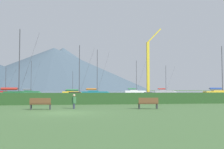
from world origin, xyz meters
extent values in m
plane|color=#517A42|center=(0.00, 0.00, 0.00)|extent=(1000.00, 1000.00, 0.00)
cube|color=#8C9EA3|center=(0.00, 137.00, 0.00)|extent=(320.00, 246.00, 0.00)
cube|color=#284C23|center=(0.00, 11.00, 0.63)|extent=(80.00, 1.20, 1.27)
cube|color=#236B38|center=(-8.66, 28.87, 0.57)|extent=(7.43, 3.48, 1.12)
cone|color=#236B38|center=(-4.63, 28.27, 0.57)|extent=(1.35, 1.12, 0.95)
cube|color=#206032|center=(-9.07, 28.93, 0.97)|extent=(2.88, 2.09, 0.71)
cylinder|color=#333338|center=(-8.06, 28.78, 6.28)|extent=(0.14, 0.14, 11.33)
cylinder|color=#333338|center=(-9.65, 29.02, 1.74)|extent=(3.20, 0.60, 0.12)
cylinder|color=red|center=(-9.65, 29.02, 1.74)|extent=(2.77, 0.85, 0.45)
cylinder|color=#333338|center=(-6.39, 28.53, 6.00)|extent=(3.36, 0.53, 10.77)
cube|color=gold|center=(36.70, 42.55, 0.60)|extent=(7.84, 3.55, 1.19)
cube|color=gold|center=(36.27, 42.61, 1.03)|extent=(3.02, 2.16, 0.76)
cylinder|color=#333338|center=(37.35, 42.47, 6.45)|extent=(0.15, 0.15, 11.60)
cylinder|color=#333338|center=(35.66, 42.69, 1.84)|extent=(3.40, 0.57, 0.13)
cylinder|color=#2847A3|center=(35.66, 42.69, 1.84)|extent=(2.93, 0.84, 0.48)
cube|color=black|center=(1.75, 33.90, 0.49)|extent=(6.19, 2.24, 0.97)
cone|color=black|center=(5.26, 33.83, 0.49)|extent=(1.07, 0.84, 0.82)
cube|color=black|center=(1.40, 33.91, 0.84)|extent=(2.31, 1.52, 0.61)
cylinder|color=#333338|center=(2.28, 33.89, 5.38)|extent=(0.12, 0.12, 9.70)
cylinder|color=#333338|center=(0.90, 33.92, 1.50)|extent=(2.77, 0.16, 0.11)
cylinder|color=#2D7542|center=(0.90, 33.92, 1.50)|extent=(2.36, 0.44, 0.39)
cylinder|color=#333338|center=(3.73, 33.86, 5.14)|extent=(2.92, 0.09, 9.22)
cube|color=#19707A|center=(7.23, 54.36, 0.56)|extent=(7.39, 3.84, 1.11)
cone|color=#19707A|center=(11.16, 53.52, 0.56)|extent=(1.38, 1.17, 0.94)
cube|color=#16646E|center=(6.83, 54.45, 0.96)|extent=(2.91, 2.20, 0.70)
cylinder|color=#333338|center=(7.82, 54.24, 6.55)|extent=(0.14, 0.14, 11.88)
cylinder|color=#333338|center=(6.27, 54.57, 1.71)|extent=(3.12, 0.78, 0.12)
cylinder|color=orange|center=(6.27, 54.57, 1.71)|extent=(2.73, 1.00, 0.44)
cylinder|color=#333338|center=(9.44, 53.89, 6.25)|extent=(3.28, 0.73, 11.29)
cube|color=#9E9EA3|center=(38.34, 86.70, 0.60)|extent=(8.04, 4.27, 1.20)
cone|color=#9E9EA3|center=(42.60, 85.73, 0.60)|extent=(1.51, 1.29, 1.02)
cube|color=gray|center=(37.92, 86.80, 1.04)|extent=(3.18, 2.42, 0.76)
cylinder|color=#333338|center=(38.98, 86.56, 6.02)|extent=(0.15, 0.15, 10.71)
cylinder|color=#333338|center=(37.30, 86.94, 1.86)|extent=(3.38, 0.90, 0.13)
cylinder|color=red|center=(37.30, 86.94, 1.86)|extent=(2.96, 1.12, 0.48)
cylinder|color=#333338|center=(40.74, 86.15, 5.75)|extent=(3.55, 0.85, 10.19)
cube|color=red|center=(-18.86, 65.83, 0.51)|extent=(6.73, 3.02, 1.02)
cone|color=red|center=(-15.18, 65.37, 0.51)|extent=(1.21, 1.00, 0.87)
cube|color=#A52020|center=(-19.23, 65.88, 0.89)|extent=(2.59, 1.85, 0.65)
cylinder|color=#333338|center=(-18.31, 65.76, 4.40)|extent=(0.13, 0.13, 7.67)
cylinder|color=#333338|center=(-19.76, 65.95, 1.58)|extent=(2.92, 0.48, 0.11)
cylinder|color=#2847A3|center=(-19.76, 65.95, 1.58)|extent=(2.52, 0.72, 0.41)
cylinder|color=#333338|center=(-16.79, 65.57, 4.21)|extent=(3.07, 0.41, 7.30)
cube|color=#236B38|center=(-13.56, 80.74, 0.53)|extent=(7.02, 3.51, 1.05)
cone|color=#236B38|center=(-9.79, 80.02, 0.53)|extent=(1.30, 1.09, 0.90)
cube|color=#206032|center=(-13.94, 80.81, 0.91)|extent=(2.75, 2.05, 0.67)
cylinder|color=#333338|center=(-13.00, 80.63, 6.19)|extent=(0.13, 0.13, 11.23)
cylinder|color=#333338|center=(-14.48, 80.91, 1.63)|extent=(2.99, 0.68, 0.12)
cylinder|color=gray|center=(-14.48, 80.91, 1.63)|extent=(2.60, 0.89, 0.42)
cylinder|color=#333338|center=(-11.44, 80.34, 5.91)|extent=(3.14, 0.62, 10.68)
cube|color=gold|center=(1.04, 78.09, 0.47)|extent=(6.06, 2.33, 0.94)
cone|color=gold|center=(4.44, 77.92, 0.47)|extent=(1.06, 0.85, 0.80)
cube|color=gold|center=(0.70, 78.11, 0.81)|extent=(2.28, 1.54, 0.60)
cylinder|color=#333338|center=(1.55, 78.07, 4.27)|extent=(0.12, 0.12, 7.50)
cylinder|color=#333338|center=(0.21, 78.13, 1.45)|extent=(2.69, 0.23, 0.10)
cylinder|color=tan|center=(0.21, 78.13, 1.45)|extent=(2.30, 0.49, 0.37)
cylinder|color=#333338|center=(2.95, 78.00, 4.08)|extent=(2.83, 0.16, 7.13)
cube|color=white|center=(25.18, 82.93, 0.60)|extent=(7.86, 3.40, 1.20)
cone|color=white|center=(29.51, 82.47, 0.60)|extent=(1.41, 1.15, 1.02)
cube|color=silver|center=(24.75, 82.97, 1.04)|extent=(3.01, 2.12, 0.76)
cylinder|color=#333338|center=(25.83, 82.86, 6.70)|extent=(0.15, 0.15, 12.09)
cylinder|color=#333338|center=(24.12, 83.04, 1.86)|extent=(3.43, 0.49, 0.13)
cylinder|color=#2D7542|center=(24.12, 83.04, 1.86)|extent=(2.95, 0.78, 0.48)
cylinder|color=#333338|center=(27.62, 82.67, 6.40)|extent=(3.61, 0.42, 11.49)
cube|color=brown|center=(-1.93, 3.48, 0.45)|extent=(1.72, 0.61, 0.06)
cube|color=brown|center=(-1.95, 3.30, 0.73)|extent=(1.69, 0.29, 0.45)
cylinder|color=#333338|center=(-1.15, 3.57, 0.23)|extent=(0.08, 0.08, 0.45)
cylinder|color=#333338|center=(-2.67, 3.72, 0.23)|extent=(0.08, 0.08, 0.45)
cylinder|color=#333338|center=(-1.18, 3.25, 0.23)|extent=(0.08, 0.08, 0.45)
cylinder|color=#333338|center=(-2.70, 3.39, 0.23)|extent=(0.08, 0.08, 0.45)
cube|color=brown|center=(6.90, 2.89, 0.45)|extent=(1.69, 0.54, 0.06)
cube|color=brown|center=(6.89, 2.71, 0.73)|extent=(1.68, 0.21, 0.45)
cylinder|color=#333338|center=(7.66, 3.02, 0.23)|extent=(0.08, 0.08, 0.45)
cylinder|color=#333338|center=(6.15, 3.09, 0.23)|extent=(0.08, 0.08, 0.45)
cylinder|color=#333338|center=(7.64, 2.69, 0.23)|extent=(0.08, 0.08, 0.45)
cylinder|color=#333338|center=(6.13, 2.77, 0.23)|extent=(0.08, 0.08, 0.45)
cylinder|color=#2D3347|center=(0.74, 3.99, 0.23)|extent=(0.14, 0.14, 0.45)
cylinder|color=#2D3347|center=(0.78, 4.17, 0.23)|extent=(0.14, 0.14, 0.45)
cylinder|color=#33663D|center=(0.76, 4.08, 0.73)|extent=(0.36, 0.36, 0.55)
cylinder|color=#33663D|center=(0.71, 3.85, 0.75)|extent=(0.09, 0.09, 0.49)
cylinder|color=#33663D|center=(0.81, 4.31, 0.75)|extent=(0.09, 0.09, 0.49)
sphere|color=tan|center=(0.76, 4.08, 1.14)|extent=(0.22, 0.22, 0.22)
cube|color=#333338|center=(25.08, 64.58, 0.40)|extent=(2.00, 2.00, 0.80)
cube|color=gold|center=(25.08, 64.58, 8.75)|extent=(0.80, 0.80, 15.90)
cube|color=gold|center=(27.24, 64.58, 18.94)|extent=(4.58, 0.36, 4.74)
cone|color=#4C6070|center=(-9.58, 419.45, 33.86)|extent=(201.87, 201.87, 67.72)
cone|color=#4C6070|center=(-20.43, 356.43, 28.95)|extent=(261.43, 261.43, 57.90)
camera|label=1|loc=(0.35, -19.43, 1.64)|focal=43.97mm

